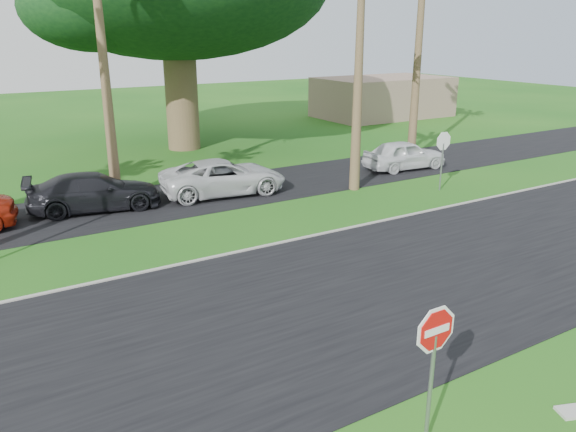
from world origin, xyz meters
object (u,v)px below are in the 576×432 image
(car_dark, at_px, (94,192))
(car_pickup, at_px, (404,155))
(car_minivan, at_px, (224,177))
(stop_sign_near, at_px, (434,348))
(stop_sign_far, at_px, (443,149))

(car_dark, height_order, car_pickup, car_pickup)
(car_minivan, bearing_deg, stop_sign_near, 174.61)
(car_dark, relative_size, car_minivan, 0.94)
(stop_sign_near, xyz_separation_m, car_pickup, (12.77, 14.63, -1.07))
(stop_sign_far, height_order, car_dark, stop_sign_far)
(car_dark, xyz_separation_m, car_pickup, (14.40, -1.04, 0.01))
(stop_sign_near, relative_size, stop_sign_far, 1.00)
(car_dark, bearing_deg, car_pickup, -85.12)
(stop_sign_far, bearing_deg, car_dark, -19.59)
(stop_sign_far, height_order, car_minivan, stop_sign_far)
(stop_sign_far, bearing_deg, car_minivan, -27.27)
(stop_sign_near, bearing_deg, car_pickup, 48.87)
(stop_sign_near, distance_m, car_pickup, 19.45)
(car_dark, height_order, car_minivan, car_minivan)
(stop_sign_far, relative_size, car_dark, 0.54)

